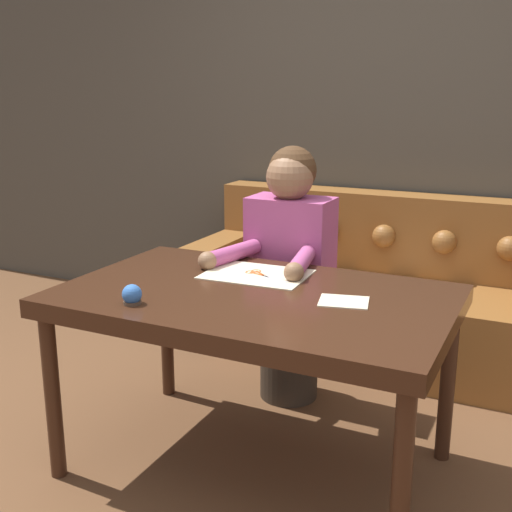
# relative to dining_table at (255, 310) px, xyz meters

# --- Properties ---
(ground_plane) EXTENTS (16.00, 16.00, 0.00)m
(ground_plane) POSITION_rel_dining_table_xyz_m (0.09, -0.13, -0.66)
(ground_plane) COLOR brown
(wall_back) EXTENTS (8.00, 0.06, 2.60)m
(wall_back) POSITION_rel_dining_table_xyz_m (0.09, 1.72, 0.64)
(wall_back) COLOR #474238
(wall_back) RESTS_ON ground_plane
(dining_table) EXTENTS (1.45, 0.90, 0.73)m
(dining_table) POSITION_rel_dining_table_xyz_m (0.00, 0.00, 0.00)
(dining_table) COLOR #381E11
(dining_table) RESTS_ON ground_plane
(couch) EXTENTS (2.06, 0.77, 0.89)m
(couch) POSITION_rel_dining_table_xyz_m (0.11, 1.33, -0.34)
(couch) COLOR brown
(couch) RESTS_ON ground_plane
(person) EXTENTS (0.47, 0.61, 1.22)m
(person) POSITION_rel_dining_table_xyz_m (-0.12, 0.61, -0.03)
(person) COLOR #33281E
(person) RESTS_ON ground_plane
(pattern_paper_main) EXTENTS (0.43, 0.32, 0.00)m
(pattern_paper_main) POSITION_rel_dining_table_xyz_m (-0.09, 0.21, 0.07)
(pattern_paper_main) COLOR beige
(pattern_paper_main) RESTS_ON dining_table
(pattern_paper_offcut) EXTENTS (0.20, 0.18, 0.00)m
(pattern_paper_offcut) POSITION_rel_dining_table_xyz_m (0.34, 0.03, 0.07)
(pattern_paper_offcut) COLOR beige
(pattern_paper_offcut) RESTS_ON dining_table
(scissors) EXTENTS (0.22, 0.15, 0.01)m
(scissors) POSITION_rel_dining_table_xyz_m (-0.08, 0.21, 0.07)
(scissors) COLOR silver
(scissors) RESTS_ON dining_table
(pin_cushion) EXTENTS (0.07, 0.07, 0.07)m
(pin_cushion) POSITION_rel_dining_table_xyz_m (-0.33, -0.31, 0.10)
(pin_cushion) COLOR #4C3828
(pin_cushion) RESTS_ON dining_table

